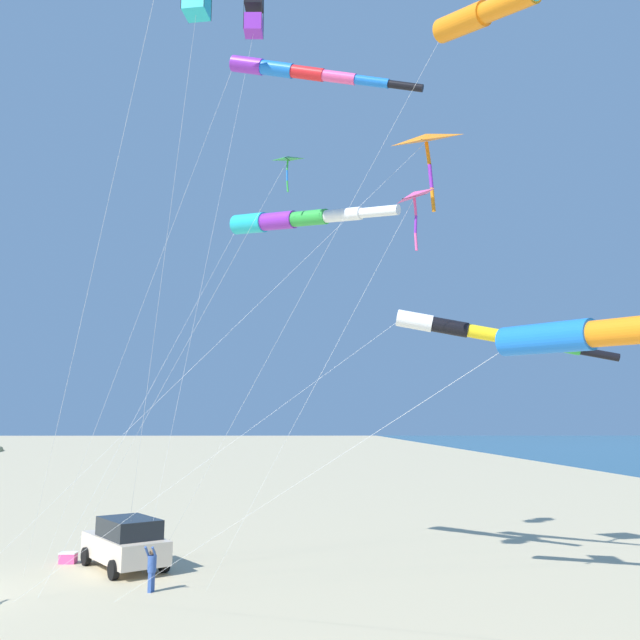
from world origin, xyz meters
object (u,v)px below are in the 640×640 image
cooler_box (68,558)px  person_child_grey_jacket (152,566)px  kite_windsock_black_fish_shape (297,72)px  kite_delta_small_distant (413,198)px  kite_windsock_red_high_left (504,5)px  parked_car (126,542)px  kite_windsock_long_streamer_left (474,332)px  kite_windsock_magenta_far_left (635,331)px  kite_box_teal_far_right (254,13)px  kite_windsock_orange_high_right (288,220)px  kite_delta_rainbow_low_near (286,162)px  kite_delta_striped_overhead (426,140)px

cooler_box → person_child_grey_jacket: 6.10m
person_child_grey_jacket → kite_windsock_black_fish_shape: bearing=163.6°
cooler_box → kite_delta_small_distant: 18.70m
person_child_grey_jacket → kite_windsock_red_high_left: size_ratio=0.08×
parked_car → kite_windsock_long_streamer_left: bearing=160.7°
cooler_box → kite_windsock_magenta_far_left: size_ratio=0.04×
cooler_box → kite_windsock_magenta_far_left: (-14.16, 16.54, 6.45)m
kite_box_teal_far_right → kite_windsock_orange_high_right: bearing=-145.0°
kite_windsock_black_fish_shape → kite_windsock_magenta_far_left: bearing=116.2°
kite_windsock_long_streamer_left → kite_delta_small_distant: bearing=41.7°
kite_windsock_red_high_left → kite_windsock_long_streamer_left: (-0.03, -4.70, -8.44)m
person_child_grey_jacket → kite_windsock_red_high_left: (-10.40, 5.66, 15.94)m
kite_delta_rainbow_low_near → kite_windsock_red_high_left: bearing=132.0°
person_child_grey_jacket → kite_windsock_orange_high_right: kite_windsock_orange_high_right is taller
kite_windsock_black_fish_shape → kite_windsock_long_streamer_left: 10.65m
parked_car → kite_windsock_black_fish_shape: 18.05m
kite_windsock_orange_high_right → kite_windsock_black_fish_shape: size_ratio=0.76×
parked_car → kite_windsock_red_high_left: (-12.16, 8.97, 15.77)m
kite_delta_small_distant → kite_windsock_long_streamer_left: 4.87m
parked_car → person_child_grey_jacket: (-1.76, 3.32, -0.17)m
kite_delta_striped_overhead → cooler_box: bearing=-17.6°
kite_windsock_orange_high_right → kite_windsock_red_high_left: bearing=127.4°
kite_windsock_magenta_far_left → kite_delta_striped_overhead: bearing=-86.7°
kite_windsock_long_streamer_left → kite_windsock_magenta_far_left: bearing=87.5°
kite_delta_small_distant → kite_windsock_orange_high_right: (4.03, -5.43, 1.04)m
parked_car → cooler_box: parked_car is taller
kite_windsock_magenta_far_left → kite_windsock_long_streamer_left: bearing=-92.5°
person_child_grey_jacket → kite_delta_striped_overhead: 17.30m
kite_windsock_red_high_left → kite_delta_small_distant: bearing=-51.1°
kite_windsock_red_high_left → kite_windsock_orange_high_right: bearing=-52.6°
kite_box_teal_far_right → kite_delta_striped_overhead: bearing=167.6°
kite_windsock_magenta_far_left → cooler_box: bearing=-49.4°
person_child_grey_jacket → kite_windsock_black_fish_shape: (-4.60, 1.35, 16.40)m
kite_delta_small_distant → kite_windsock_red_high_left: bearing=128.9°
kite_delta_rainbow_low_near → kite_windsock_orange_high_right: bearing=-91.9°
kite_windsock_red_high_left → kite_delta_rainbow_low_near: 9.50m
kite_delta_striped_overhead → kite_windsock_long_streamer_left: bearing=138.5°
kite_delta_small_distant → kite_box_teal_far_right: size_ratio=0.56×
kite_windsock_red_high_left → kite_windsock_orange_high_right: (6.22, -8.15, -3.55)m
person_child_grey_jacket → kite_delta_small_distant: bearing=160.3°
person_child_grey_jacket → kite_windsock_long_streamer_left: bearing=174.8°
kite_windsock_red_high_left → kite_delta_rainbow_low_near: (6.27, -6.95, -1.68)m
kite_box_teal_far_right → kite_delta_striped_overhead: (-6.44, 1.42, -5.96)m
kite_windsock_orange_high_right → kite_windsock_black_fish_shape: bearing=96.3°
kite_windsock_red_high_left → kite_delta_small_distant: kite_windsock_red_high_left is taller
kite_delta_small_distant → kite_windsock_magenta_far_left: kite_delta_small_distant is taller
kite_delta_rainbow_low_near → cooler_box: bearing=-20.2°
kite_windsock_red_high_left → person_child_grey_jacket: bearing=-28.5°
kite_delta_rainbow_low_near → kite_windsock_long_streamer_left: bearing=160.4°
kite_windsock_red_high_left → kite_windsock_magenta_far_left: (0.47, 6.52, -10.06)m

